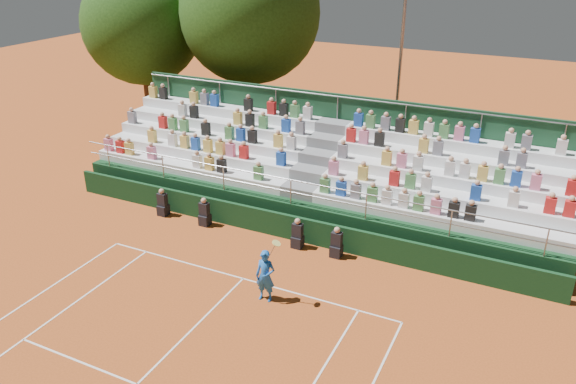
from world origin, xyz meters
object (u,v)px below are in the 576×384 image
at_px(tree_east, 250,13).
at_px(tennis_player, 265,276).
at_px(floodlight_mast, 400,59).
at_px(tree_west, 142,25).

bearing_deg(tree_east, tennis_player, -59.54).
xyz_separation_m(tennis_player, floodlight_mast, (0.19, 13.64, 4.34)).
bearing_deg(floodlight_mast, tennis_player, -90.82).
bearing_deg(floodlight_mast, tree_east, -177.45).
distance_m(tree_west, tree_east, 6.36).
xyz_separation_m(tennis_player, tree_east, (-7.81, 13.28, 6.11)).
height_order(tree_east, floodlight_mast, tree_east).
relative_size(tree_west, tree_east, 0.88).
relative_size(tennis_player, tree_east, 0.21).
xyz_separation_m(tree_east, floodlight_mast, (8.00, 0.36, -1.77)).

